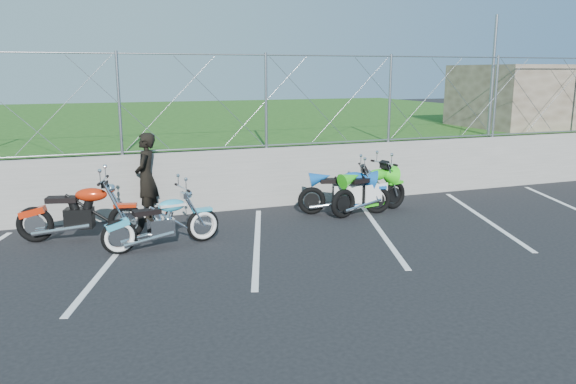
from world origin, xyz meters
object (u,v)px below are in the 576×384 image
object	(u,v)px
sportbike_green	(371,192)
naked_orange	(82,215)
sportbike_blue	(346,193)
cruiser_turquoise	(164,224)
person_standing	(146,177)

from	to	relation	value
sportbike_green	naked_orange	bearing A→B (deg)	166.20
sportbike_green	sportbike_blue	world-z (taller)	sportbike_green
sportbike_blue	sportbike_green	bearing A→B (deg)	3.41
cruiser_turquoise	sportbike_green	size ratio (longest dim) A/B	1.01
naked_orange	person_standing	distance (m)	1.66
sportbike_blue	person_standing	distance (m)	4.06
naked_orange	sportbike_green	distance (m)	5.67
sportbike_blue	person_standing	size ratio (longest dim) A/B	1.09
cruiser_turquoise	naked_orange	distance (m)	1.55
naked_orange	sportbike_green	bearing A→B (deg)	13.49
naked_orange	sportbike_green	xyz separation A→B (m)	(5.67, 0.00, -0.01)
cruiser_turquoise	person_standing	bearing A→B (deg)	81.93
cruiser_turquoise	naked_orange	size ratio (longest dim) A/B	0.94
cruiser_turquoise	person_standing	distance (m)	1.97
person_standing	naked_orange	bearing A→B (deg)	-28.25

